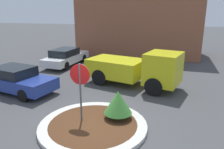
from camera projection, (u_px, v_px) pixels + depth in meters
name	position (u px, v px, depth m)	size (l,w,h in m)	color
ground_plane	(93.00, 127.00, 8.19)	(120.00, 120.00, 0.00)	#474749
traffic_island	(93.00, 125.00, 8.17)	(4.03, 4.03, 0.15)	beige
stop_sign	(80.00, 83.00, 7.99)	(0.77, 0.07, 2.39)	#4C4C51
island_shrub	(118.00, 102.00, 8.40)	(1.09, 1.09, 1.11)	brown
utility_truck	(136.00, 68.00, 12.45)	(5.64, 3.20, 2.09)	gold
storefront_building	(140.00, 21.00, 21.71)	(11.42, 6.07, 6.48)	#93563D
parked_sedan_white	(66.00, 57.00, 17.35)	(1.92, 4.74, 1.35)	silver
parked_sedan_blue	(16.00, 79.00, 11.63)	(4.51, 2.52, 1.36)	navy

